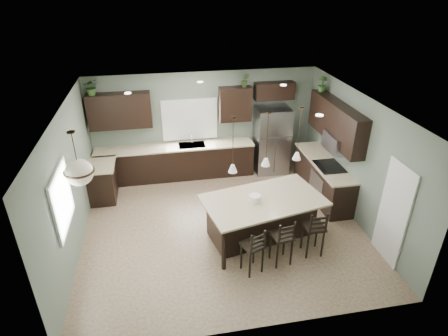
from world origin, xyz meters
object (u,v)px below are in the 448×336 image
(refrigerator, at_px, (272,140))
(serving_dish, at_px, (255,198))
(bar_stool_left, at_px, (252,250))
(bar_stool_center, at_px, (281,241))
(bar_stool_right, at_px, (313,231))
(kitchen_island, at_px, (263,218))
(plant_back_left, at_px, (91,87))

(refrigerator, xyz_separation_m, serving_dish, (-1.23, -2.91, 0.07))
(bar_stool_left, xyz_separation_m, bar_stool_center, (0.61, 0.13, 0.02))
(refrigerator, height_order, bar_stool_right, refrigerator)
(kitchen_island, bearing_deg, bar_stool_center, -93.12)
(kitchen_island, bearing_deg, bar_stool_right, -52.11)
(refrigerator, bearing_deg, bar_stool_left, -111.42)
(bar_stool_right, height_order, plant_back_left, plant_back_left)
(refrigerator, height_order, bar_stool_left, refrigerator)
(refrigerator, relative_size, kitchen_island, 0.77)
(refrigerator, relative_size, bar_stool_center, 1.80)
(serving_dish, relative_size, plant_back_left, 0.60)
(kitchen_island, xyz_separation_m, bar_stool_left, (-0.47, -0.98, 0.03))
(kitchen_island, distance_m, serving_dish, 0.57)
(kitchen_island, distance_m, bar_stool_right, 1.09)
(serving_dish, height_order, bar_stool_right, serving_dish)
(serving_dish, xyz_separation_m, bar_stool_right, (1.03, -0.66, -0.47))
(refrigerator, distance_m, serving_dish, 3.16)
(refrigerator, xyz_separation_m, plant_back_left, (-4.52, 0.17, 1.68))
(refrigerator, bearing_deg, serving_dish, -112.95)
(bar_stool_center, height_order, plant_back_left, plant_back_left)
(serving_dish, bearing_deg, bar_stool_left, -106.47)
(bar_stool_center, distance_m, plant_back_left, 5.71)
(kitchen_island, xyz_separation_m, bar_stool_center, (0.13, -0.85, 0.05))
(kitchen_island, bearing_deg, bar_stool_left, -127.76)
(bar_stool_center, bearing_deg, kitchen_island, 89.93)
(kitchen_island, bearing_deg, serving_dish, -180.00)
(serving_dish, distance_m, bar_stool_left, 1.10)
(plant_back_left, bearing_deg, refrigerator, -2.12)
(refrigerator, distance_m, kitchen_island, 3.08)
(bar_stool_center, xyz_separation_m, bar_stool_right, (0.70, 0.15, 0.01))
(serving_dish, height_order, plant_back_left, plant_back_left)
(serving_dish, bearing_deg, bar_stool_right, -32.67)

